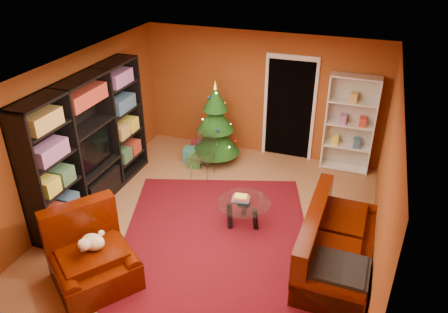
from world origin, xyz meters
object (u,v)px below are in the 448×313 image
(sofa, at_px, (339,240))
(coffee_table, at_px, (243,213))
(gift_box_teal, at_px, (191,154))
(dog, at_px, (93,242))
(gift_box_red, at_px, (197,144))
(acrylic_chair, at_px, (203,157))
(media_unit, at_px, (90,143))
(christmas_tree, at_px, (216,123))
(armchair, at_px, (93,258))
(gift_box_green, at_px, (195,161))
(white_bookshelf, at_px, (350,125))
(rug, at_px, (216,236))

(sofa, distance_m, coffee_table, 1.65)
(gift_box_teal, distance_m, coffee_table, 2.45)
(dog, bearing_deg, sofa, -28.57)
(gift_box_red, distance_m, acrylic_chair, 1.20)
(media_unit, distance_m, sofa, 4.36)
(sofa, xyz_separation_m, acrylic_chair, (-2.80, 1.73, -0.04))
(gift_box_teal, bearing_deg, media_unit, -118.45)
(christmas_tree, bearing_deg, armchair, -95.18)
(christmas_tree, height_order, gift_box_green, christmas_tree)
(white_bookshelf, bearing_deg, gift_box_teal, -166.01)
(media_unit, relative_size, coffee_table, 3.38)
(media_unit, relative_size, gift_box_red, 13.97)
(gift_box_teal, bearing_deg, gift_box_red, 97.56)
(media_unit, bearing_deg, dog, -56.14)
(media_unit, xyz_separation_m, gift_box_red, (0.96, 2.42, -1.03))
(rug, xyz_separation_m, dog, (-1.24, -1.42, 0.65))
(armchair, bearing_deg, christmas_tree, 31.95)
(gift_box_red, relative_size, white_bookshelf, 0.11)
(rug, bearing_deg, gift_box_teal, 122.00)
(armchair, bearing_deg, acrylic_chair, 31.44)
(gift_box_red, bearing_deg, gift_box_teal, -82.44)
(gift_box_red, bearing_deg, rug, -62.06)
(armchair, xyz_separation_m, dog, (-0.01, 0.07, 0.22))
(acrylic_chair, bearing_deg, sofa, -29.17)
(gift_box_teal, distance_m, dog, 3.68)
(dog, distance_m, coffee_table, 2.48)
(rug, distance_m, christmas_tree, 2.67)
(media_unit, height_order, acrylic_chair, media_unit)
(media_unit, bearing_deg, coffee_table, 2.91)
(rug, bearing_deg, gift_box_green, 121.12)
(media_unit, distance_m, gift_box_teal, 2.38)
(gift_box_teal, distance_m, armchair, 3.72)
(white_bookshelf, xyz_separation_m, dog, (-2.94, -4.36, -0.32))
(dog, xyz_separation_m, coffee_table, (1.56, 1.88, -0.43))
(media_unit, relative_size, gift_box_green, 11.69)
(rug, xyz_separation_m, gift_box_red, (-1.45, 2.74, 0.10))
(rug, bearing_deg, white_bookshelf, 59.96)
(acrylic_chair, bearing_deg, coffee_table, -43.27)
(media_unit, xyz_separation_m, sofa, (4.29, -0.33, -0.69))
(rug, bearing_deg, dog, -131.18)
(armchair, xyz_separation_m, coffee_table, (1.55, 1.95, -0.21))
(sofa, bearing_deg, acrylic_chair, 59.89)
(gift_box_green, bearing_deg, sofa, -33.02)
(gift_box_green, bearing_deg, rug, -58.88)
(sofa, relative_size, acrylic_chair, 2.54)
(sofa, height_order, acrylic_chair, sofa)
(acrylic_chair, bearing_deg, gift_box_red, 120.39)
(gift_box_green, bearing_deg, armchair, -90.50)
(gift_box_red, xyz_separation_m, acrylic_chair, (0.54, -1.02, 0.31))
(white_bookshelf, bearing_deg, media_unit, -146.69)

